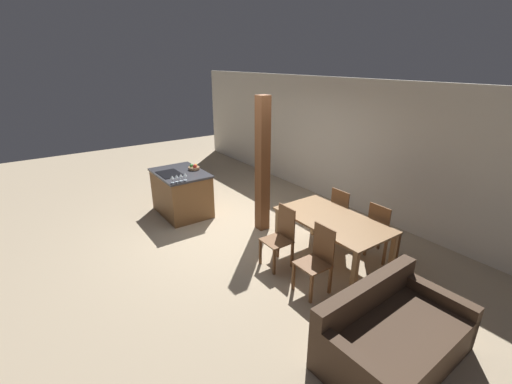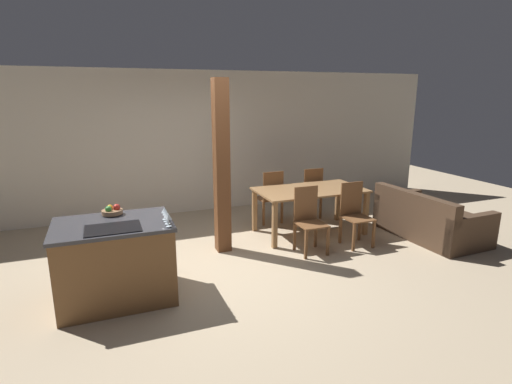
# 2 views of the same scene
# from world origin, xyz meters

# --- Properties ---
(ground_plane) EXTENTS (16.00, 16.00, 0.00)m
(ground_plane) POSITION_xyz_m (0.00, 0.00, 0.00)
(ground_plane) COLOR tan
(wall_back) EXTENTS (11.20, 0.08, 2.70)m
(wall_back) POSITION_xyz_m (0.00, 2.80, 1.35)
(wall_back) COLOR silver
(wall_back) RESTS_ON ground_plane
(kitchen_island) EXTENTS (1.25, 0.91, 0.91)m
(kitchen_island) POSITION_xyz_m (-1.30, -0.35, 0.45)
(kitchen_island) COLOR brown
(kitchen_island) RESTS_ON ground_plane
(fruit_bowl) EXTENTS (0.23, 0.23, 0.11)m
(fruit_bowl) POSITION_xyz_m (-1.29, -0.05, 0.95)
(fruit_bowl) COLOR #99704C
(fruit_bowl) RESTS_ON kitchen_island
(wine_glass_near) EXTENTS (0.07, 0.07, 0.14)m
(wine_glass_near) POSITION_xyz_m (-0.75, -0.73, 1.02)
(wine_glass_near) COLOR silver
(wine_glass_near) RESTS_ON kitchen_island
(wine_glass_middle) EXTENTS (0.07, 0.07, 0.14)m
(wine_glass_middle) POSITION_xyz_m (-0.75, -0.65, 1.02)
(wine_glass_middle) COLOR silver
(wine_glass_middle) RESTS_ON kitchen_island
(wine_glass_far) EXTENTS (0.07, 0.07, 0.14)m
(wine_glass_far) POSITION_xyz_m (-0.75, -0.56, 1.02)
(wine_glass_far) COLOR silver
(wine_glass_far) RESTS_ON kitchen_island
(wine_glass_end) EXTENTS (0.07, 0.07, 0.14)m
(wine_glass_end) POSITION_xyz_m (-0.75, -0.48, 1.02)
(wine_glass_end) COLOR silver
(wine_glass_end) RESTS_ON kitchen_island
(dining_table) EXTENTS (1.76, 0.97, 0.75)m
(dining_table) POSITION_xyz_m (1.79, 0.81, 0.65)
(dining_table) COLOR olive
(dining_table) RESTS_ON ground_plane
(dining_chair_near_left) EXTENTS (0.40, 0.40, 0.96)m
(dining_chair_near_left) POSITION_xyz_m (1.39, 0.11, 0.50)
(dining_chair_near_left) COLOR brown
(dining_chair_near_left) RESTS_ON ground_plane
(dining_chair_near_right) EXTENTS (0.40, 0.40, 0.96)m
(dining_chair_near_right) POSITION_xyz_m (2.19, 0.11, 0.50)
(dining_chair_near_right) COLOR brown
(dining_chair_near_right) RESTS_ON ground_plane
(dining_chair_far_left) EXTENTS (0.40, 0.40, 0.96)m
(dining_chair_far_left) POSITION_xyz_m (1.39, 1.52, 0.50)
(dining_chair_far_left) COLOR brown
(dining_chair_far_left) RESTS_ON ground_plane
(dining_chair_far_right) EXTENTS (0.40, 0.40, 0.96)m
(dining_chair_far_right) POSITION_xyz_m (2.19, 1.52, 0.50)
(dining_chair_far_right) COLOR brown
(dining_chair_far_right) RESTS_ON ground_plane
(couch) EXTENTS (1.02, 1.70, 0.77)m
(couch) POSITION_xyz_m (3.51, -0.06, 0.26)
(couch) COLOR #473323
(couch) RESTS_ON ground_plane
(timber_post) EXTENTS (0.20, 0.20, 2.48)m
(timber_post) POSITION_xyz_m (0.23, 0.60, 1.24)
(timber_post) COLOR brown
(timber_post) RESTS_ON ground_plane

